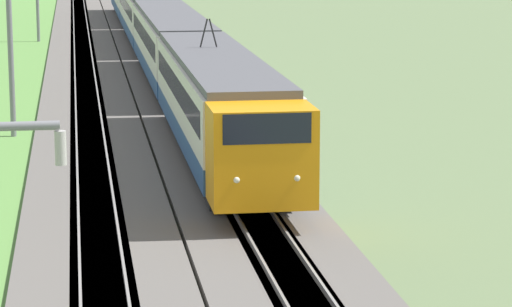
{
  "coord_description": "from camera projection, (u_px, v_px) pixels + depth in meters",
  "views": [
    {
      "loc": [
        -5.52,
        0.5,
        8.79
      ],
      "look_at": [
        27.78,
        -4.5,
        2.23
      ],
      "focal_mm": 85.0,
      "sensor_mm": 36.0,
      "label": 1
    }
  ],
  "objects": [
    {
      "name": "passenger_train",
      "position": [
        158.0,
        26.0,
        73.34
      ],
      "size": [
        84.0,
        3.01,
        5.08
      ],
      "rotation": [
        0.0,
        0.0,
        3.14
      ],
      "color": "orange",
      "rests_on": "ground"
    },
    {
      "name": "ballast_adjacent",
      "position": [
        185.0,
        107.0,
        56.27
      ],
      "size": [
        240.0,
        4.4,
        0.3
      ],
      "color": "#605B56",
      "rests_on": "ground"
    },
    {
      "name": "track_main",
      "position": [
        88.0,
        109.0,
        55.62
      ],
      "size": [
        240.0,
        1.57,
        0.45
      ],
      "color": "#4C4238",
      "rests_on": "ground"
    },
    {
      "name": "track_adjacent",
      "position": [
        185.0,
        107.0,
        56.27
      ],
      "size": [
        240.0,
        1.57,
        0.45
      ],
      "color": "#4C4238",
      "rests_on": "ground"
    },
    {
      "name": "ballast_main",
      "position": [
        88.0,
        110.0,
        55.62
      ],
      "size": [
        240.0,
        4.4,
        0.3
      ],
      "color": "#605B56",
      "rests_on": "ground"
    },
    {
      "name": "catenary_mast_mid",
      "position": [
        11.0,
        33.0,
        48.18
      ],
      "size": [
        0.22,
        2.56,
        8.35
      ],
      "color": "slate",
      "rests_on": "ground"
    }
  ]
}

